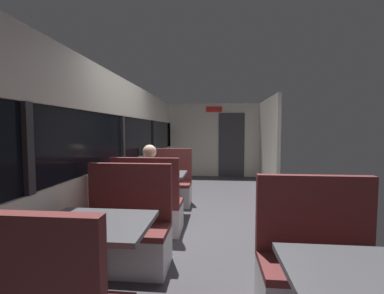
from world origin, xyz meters
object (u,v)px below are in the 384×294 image
at_px(bench_front_aisle_facing_entry, 320,276).
at_px(seated_passenger, 149,194).
at_px(bench_mid_window_facing_entry, 167,188).
at_px(bench_near_window_facing_entry, 126,236).
at_px(bench_mid_window_facing_end, 148,210).
at_px(dining_table_near_window, 94,234).
at_px(dining_table_mid_window, 159,179).

xyz_separation_m(bench_front_aisle_facing_entry, seated_passenger, (-1.79, 1.61, 0.21)).
height_order(bench_mid_window_facing_entry, bench_front_aisle_facing_entry, same).
bearing_deg(bench_near_window_facing_entry, bench_mid_window_facing_end, 90.00).
bearing_deg(bench_near_window_facing_entry, dining_table_near_window, -90.00).
bearing_deg(dining_table_near_window, seated_passenger, 90.00).
bearing_deg(bench_mid_window_facing_end, bench_front_aisle_facing_entry, -40.63).
xyz_separation_m(dining_table_mid_window, bench_mid_window_facing_entry, (0.00, 0.70, -0.31)).
bearing_deg(bench_mid_window_facing_end, bench_near_window_facing_entry, -90.00).
distance_m(bench_mid_window_facing_entry, seated_passenger, 1.34).
bearing_deg(bench_mid_window_facing_entry, bench_mid_window_facing_end, -90.00).
height_order(bench_near_window_facing_entry, dining_table_mid_window, bench_near_window_facing_entry).
bearing_deg(dining_table_mid_window, dining_table_near_window, -90.00).
xyz_separation_m(bench_mid_window_facing_entry, seated_passenger, (0.00, -1.33, 0.21)).
bearing_deg(bench_mid_window_facing_entry, dining_table_near_window, -90.00).
distance_m(dining_table_mid_window, bench_mid_window_facing_entry, 0.77).
relative_size(dining_table_near_window, bench_mid_window_facing_end, 0.82).
xyz_separation_m(bench_near_window_facing_entry, bench_mid_window_facing_end, (0.00, 0.94, 0.00)).
xyz_separation_m(dining_table_near_window, bench_front_aisle_facing_entry, (1.79, 0.10, -0.31)).
xyz_separation_m(dining_table_mid_window, bench_front_aisle_facing_entry, (1.79, -2.24, -0.31)).
distance_m(dining_table_near_window, bench_mid_window_facing_entry, 3.05).
distance_m(dining_table_mid_window, bench_front_aisle_facing_entry, 2.88).
bearing_deg(bench_mid_window_facing_end, bench_mid_window_facing_entry, 90.00).
xyz_separation_m(bench_near_window_facing_entry, bench_front_aisle_facing_entry, (1.79, -0.60, 0.00)).
bearing_deg(bench_mid_window_facing_end, dining_table_near_window, -90.00).
height_order(bench_near_window_facing_entry, bench_front_aisle_facing_entry, same).
xyz_separation_m(dining_table_mid_window, seated_passenger, (0.00, -0.63, -0.10)).
distance_m(bench_mid_window_facing_end, seated_passenger, 0.22).
bearing_deg(dining_table_near_window, bench_mid_window_facing_end, 90.00).
relative_size(bench_near_window_facing_entry, bench_mid_window_facing_entry, 1.00).
bearing_deg(bench_front_aisle_facing_entry, dining_table_near_window, -176.82).
height_order(dining_table_near_window, dining_table_mid_window, same).
height_order(bench_mid_window_facing_end, bench_front_aisle_facing_entry, same).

